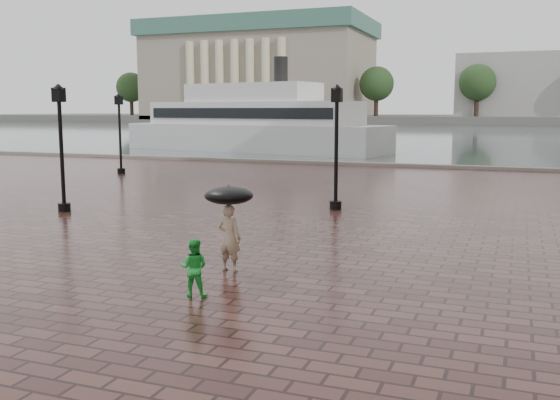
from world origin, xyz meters
name	(u,v)px	position (x,y,z in m)	size (l,w,h in m)	color
harbour_water	(456,133)	(0.00, 92.00, 0.00)	(240.00, 240.00, 0.00)	#404B4E
quay_edge	(367,166)	(0.00, 32.00, 0.00)	(80.00, 0.60, 0.30)	slate
far_shore	(482,120)	(0.00, 160.00, 1.00)	(300.00, 60.00, 2.00)	#4C4C47
museum	(259,69)	(-55.00, 144.61, 13.91)	(57.00, 32.50, 26.00)	gray
far_trees	(477,83)	(0.00, 138.00, 9.42)	(188.00, 8.00, 13.50)	#2D2119
street_lamps	(165,140)	(-5.00, 15.33, 2.33)	(15.44, 12.44, 4.40)	black
adult_pedestrian	(229,238)	(3.19, 4.56, 0.77)	(0.56, 0.37, 1.54)	tan
child_pedestrian	(194,268)	(3.37, 2.56, 0.57)	(0.56, 0.44, 1.15)	green
ferry_near	(253,124)	(-12.60, 42.37, 2.40)	(25.01, 10.61, 7.98)	silver
umbrella	(229,196)	(3.19, 4.56, 1.74)	(1.10, 1.10, 1.10)	black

